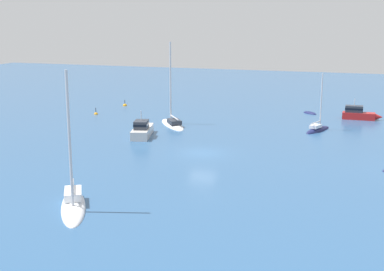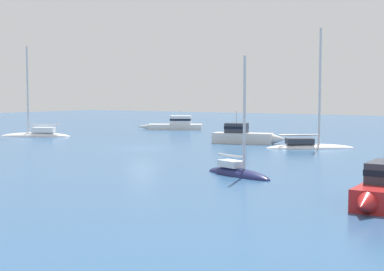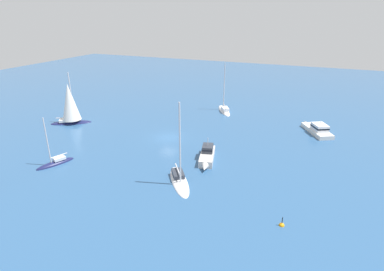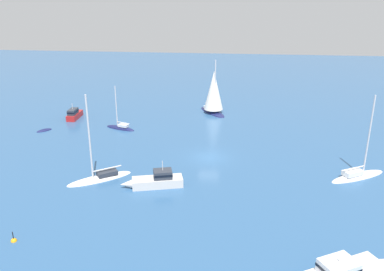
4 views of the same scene
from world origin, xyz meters
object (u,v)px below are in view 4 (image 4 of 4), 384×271
(ketch_1, at_px, (357,175))
(mooring_buoy, at_px, (14,241))
(motor_cruiser, at_px, (156,180))
(dinghy, at_px, (44,131))
(sloop, at_px, (214,94))
(yacht, at_px, (100,177))
(cabin_cruiser, at_px, (75,114))
(ketch, at_px, (120,128))

(ketch_1, height_order, mooring_buoy, ketch_1)
(motor_cruiser, height_order, dinghy, motor_cruiser)
(sloop, height_order, motor_cruiser, sloop)
(yacht, xyz_separation_m, mooring_buoy, (12.04, -3.58, -0.21))
(dinghy, bearing_deg, cabin_cruiser, 22.00)
(ketch, distance_m, yacht, 16.66)
(cabin_cruiser, xyz_separation_m, dinghy, (6.22, -2.28, -0.71))
(cabin_cruiser, relative_size, motor_cruiser, 0.72)
(ketch, xyz_separation_m, dinghy, (2.03, -10.83, -0.14))
(motor_cruiser, distance_m, ketch_1, 22.27)
(cabin_cruiser, relative_size, yacht, 0.48)
(motor_cruiser, relative_size, mooring_buoy, 5.81)
(yacht, xyz_separation_m, motor_cruiser, (1.05, 6.40, 0.46))
(cabin_cruiser, distance_m, dinghy, 6.66)
(yacht, height_order, motor_cruiser, yacht)
(cabin_cruiser, bearing_deg, yacht, -152.95)
(yacht, bearing_deg, sloop, -148.64)
(motor_cruiser, relative_size, dinghy, 2.93)
(motor_cruiser, bearing_deg, dinghy, -53.32)
(cabin_cruiser, height_order, mooring_buoy, cabin_cruiser)
(ketch_1, distance_m, mooring_buoy, 35.34)
(motor_cruiser, bearing_deg, ketch_1, 176.81)
(ketch, height_order, yacht, yacht)
(motor_cruiser, xyz_separation_m, ketch_1, (-4.46, 21.81, -0.48))
(motor_cruiser, xyz_separation_m, dinghy, (-15.52, -19.46, -0.69))
(yacht, bearing_deg, dinghy, -83.62)
(sloop, distance_m, mooring_buoy, 40.77)
(sloop, bearing_deg, ketch, -87.87)
(ketch, distance_m, motor_cruiser, 19.57)
(dinghy, relative_size, mooring_buoy, 1.98)
(motor_cruiser, distance_m, mooring_buoy, 14.86)
(ketch, bearing_deg, yacht, 119.26)
(yacht, bearing_deg, ketch_1, 151.20)
(motor_cruiser, height_order, ketch_1, ketch_1)
(mooring_buoy, bearing_deg, yacht, 163.44)
(dinghy, relative_size, ketch_1, 0.23)
(dinghy, bearing_deg, mooring_buoy, -118.16)
(ketch, height_order, ketch_1, ketch_1)
(yacht, height_order, ketch_1, yacht)
(yacht, distance_m, motor_cruiser, 6.50)
(dinghy, xyz_separation_m, mooring_buoy, (26.51, 9.48, 0.02))
(cabin_cruiser, xyz_separation_m, yacht, (20.69, 10.78, -0.48))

